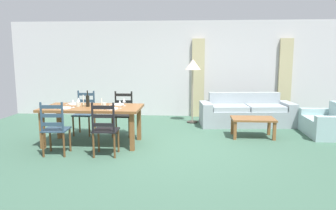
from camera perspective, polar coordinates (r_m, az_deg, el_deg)
ground_plane at (r=6.07m, az=-0.11°, el=-7.77°), size 9.60×9.60×0.02m
wall_far at (r=9.12m, az=1.50°, el=6.51°), size 9.60×0.16×2.70m
curtain_panel_left at (r=8.98m, az=5.44°, el=4.84°), size 0.35×0.08×2.20m
curtain_panel_right at (r=9.34m, az=20.36°, el=4.48°), size 0.35×0.08×2.20m
dining_table at (r=6.33m, az=-13.49°, el=-1.06°), size 1.90×0.96×0.75m
dining_chair_near_left at (r=5.84m, az=-19.74°, el=-4.03°), size 0.45×0.43×0.96m
dining_chair_near_right at (r=5.56m, az=-11.29°, el=-4.32°), size 0.43×0.41×0.96m
dining_chair_far_left at (r=7.23m, az=-14.81°, el=-1.39°), size 0.44×0.42×0.96m
dining_chair_far_right at (r=6.95m, az=-8.17°, el=-1.59°), size 0.42×0.40×0.96m
dinner_plate_near_left at (r=6.24m, az=-18.15°, el=-0.52°), size 0.24×0.24×0.02m
fork_near_left at (r=6.30m, az=-19.41°, el=-0.55°), size 0.02×0.17×0.01m
dinner_plate_near_right at (r=5.95m, az=-10.12°, el=-0.65°), size 0.24×0.24×0.02m
fork_near_right at (r=5.99m, az=-11.51°, el=-0.68°), size 0.03×0.17×0.01m
dinner_plate_far_left at (r=6.70m, az=-16.53°, el=0.18°), size 0.24×0.24×0.02m
fork_far_left at (r=6.75m, az=-17.72°, el=0.14°), size 0.03×0.17×0.01m
dinner_plate_far_right at (r=6.43m, az=-9.02°, el=0.09°), size 0.24×0.24×0.02m
fork_far_right at (r=6.47m, az=-10.31°, el=0.05°), size 0.03×0.17×0.01m
wine_bottle at (r=6.33m, az=-14.31°, el=0.78°), size 0.07×0.07×0.32m
wine_glass_near_left at (r=6.29m, az=-16.77°, el=0.56°), size 0.06×0.06×0.16m
wine_glass_near_right at (r=6.01m, az=-8.69°, el=0.47°), size 0.06×0.06×0.16m
wine_glass_far_left at (r=6.52m, az=-15.87°, el=0.89°), size 0.06×0.06×0.16m
wine_glass_far_right at (r=6.26m, az=-7.95°, el=0.82°), size 0.06×0.06×0.16m
coffee_cup_primary at (r=6.18m, az=-11.46°, el=-0.01°), size 0.07×0.07×0.09m
coffee_cup_secondary at (r=6.40m, az=-15.96°, el=0.14°), size 0.07×0.07×0.09m
candle_tall at (r=6.38m, az=-15.02°, el=0.32°), size 0.05×0.05×0.23m
candle_short at (r=6.21m, az=-11.89°, el=0.05°), size 0.05×0.05×0.17m
couch at (r=8.17m, az=13.89°, el=-1.50°), size 2.35×1.01×0.80m
coffee_table at (r=6.98m, az=15.08°, el=-2.79°), size 0.90×0.56×0.42m
armchair_upholstered at (r=7.72m, az=27.07°, el=-3.16°), size 0.82×1.17×0.72m
standing_lamp at (r=8.12m, az=4.52°, el=6.61°), size 0.40×0.40×1.64m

